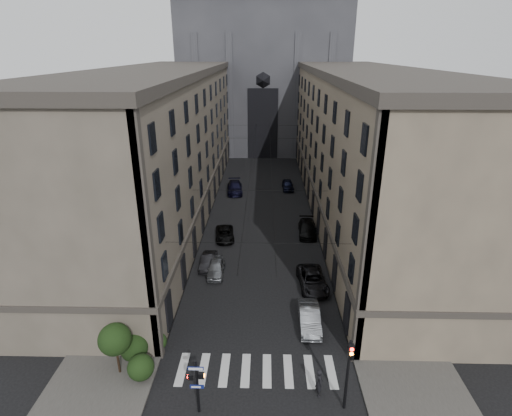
# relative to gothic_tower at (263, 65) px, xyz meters

# --- Properties ---
(sidewalk_left) EXTENTS (7.00, 80.00, 0.15)m
(sidewalk_left) POSITION_rel_gothic_tower_xyz_m (-10.50, -38.96, -17.72)
(sidewalk_left) COLOR #383533
(sidewalk_left) RESTS_ON ground
(sidewalk_right) EXTENTS (7.00, 80.00, 0.15)m
(sidewalk_right) POSITION_rel_gothic_tower_xyz_m (10.50, -38.96, -17.72)
(sidewalk_right) COLOR #383533
(sidewalk_right) RESTS_ON ground
(zebra_crossing) EXTENTS (11.00, 3.20, 0.01)m
(zebra_crossing) POSITION_rel_gothic_tower_xyz_m (0.00, -69.96, -17.79)
(zebra_crossing) COLOR beige
(zebra_crossing) RESTS_ON ground
(building_left) EXTENTS (13.60, 60.60, 18.85)m
(building_left) POSITION_rel_gothic_tower_xyz_m (-13.44, -38.96, -8.45)
(building_left) COLOR #524A3F
(building_left) RESTS_ON ground
(building_right) EXTENTS (13.60, 60.60, 18.85)m
(building_right) POSITION_rel_gothic_tower_xyz_m (13.44, -38.96, -8.45)
(building_right) COLOR brown
(building_right) RESTS_ON ground
(gothic_tower) EXTENTS (35.00, 23.00, 58.00)m
(gothic_tower) POSITION_rel_gothic_tower_xyz_m (0.00, 0.00, 0.00)
(gothic_tower) COLOR #2D2D33
(gothic_tower) RESTS_ON ground
(pedestrian_signal_left) EXTENTS (1.02, 0.38, 4.00)m
(pedestrian_signal_left) POSITION_rel_gothic_tower_xyz_m (-3.51, -73.46, -15.48)
(pedestrian_signal_left) COLOR black
(pedestrian_signal_left) RESTS_ON ground
(traffic_light_right) EXTENTS (0.34, 0.50, 5.20)m
(traffic_light_right) POSITION_rel_gothic_tower_xyz_m (5.60, -73.04, -14.51)
(traffic_light_right) COLOR black
(traffic_light_right) RESTS_ON ground
(shrub_cluster) EXTENTS (3.90, 4.40, 3.90)m
(shrub_cluster) POSITION_rel_gothic_tower_xyz_m (-8.72, -69.95, -16.00)
(shrub_cluster) COLOR black
(shrub_cluster) RESTS_ON sidewalk_left
(tram_wires) EXTENTS (14.00, 60.00, 0.43)m
(tram_wires) POSITION_rel_gothic_tower_xyz_m (0.00, -39.33, -10.55)
(tram_wires) COLOR black
(tram_wires) RESTS_ON ground
(car_left_near) EXTENTS (1.78, 4.20, 1.42)m
(car_left_near) POSITION_rel_gothic_tower_xyz_m (-4.34, -57.04, -17.09)
(car_left_near) COLOR slate
(car_left_near) RESTS_ON ground
(car_left_midnear) EXTENTS (1.51, 3.97, 1.29)m
(car_left_midnear) POSITION_rel_gothic_tower_xyz_m (-5.29, -55.68, -17.15)
(car_left_midnear) COLOR black
(car_left_midnear) RESTS_ON ground
(car_left_midfar) EXTENTS (2.67, 4.80, 1.27)m
(car_left_midfar) POSITION_rel_gothic_tower_xyz_m (-4.20, -49.05, -17.16)
(car_left_midfar) COLOR black
(car_left_midfar) RESTS_ON ground
(car_left_far) EXTENTS (2.80, 5.84, 1.64)m
(car_left_far) POSITION_rel_gothic_tower_xyz_m (-4.21, -32.44, -16.98)
(car_left_far) COLOR black
(car_left_far) RESTS_ON ground
(car_right_near) EXTENTS (1.68, 4.71, 1.55)m
(car_right_near) POSITION_rel_gothic_tower_xyz_m (4.20, -64.97, -17.03)
(car_right_near) COLOR gray
(car_right_near) RESTS_ON ground
(car_right_midnear) EXTENTS (2.88, 5.56, 1.50)m
(car_right_midnear) POSITION_rel_gothic_tower_xyz_m (5.08, -59.17, -17.05)
(car_right_midnear) COLOR black
(car_right_midnear) RESTS_ON ground
(car_right_midfar) EXTENTS (2.31, 5.25, 1.50)m
(car_right_midfar) POSITION_rel_gothic_tower_xyz_m (5.71, -47.57, -17.05)
(car_right_midfar) COLOR black
(car_right_midfar) RESTS_ON ground
(car_right_far) EXTENTS (1.84, 4.37, 1.47)m
(car_right_far) POSITION_rel_gothic_tower_xyz_m (4.20, -30.73, -17.06)
(car_right_far) COLOR black
(car_right_far) RESTS_ON ground
(pedestrian) EXTENTS (0.53, 0.77, 2.02)m
(pedestrian) POSITION_rel_gothic_tower_xyz_m (4.12, -71.96, -16.79)
(pedestrian) COLOR black
(pedestrian) RESTS_ON ground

